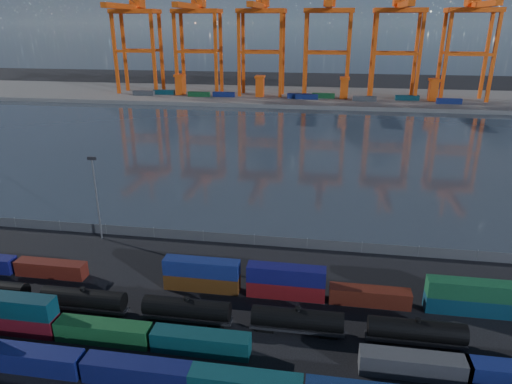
# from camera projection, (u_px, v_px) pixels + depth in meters

# --- Properties ---
(ground) EXTENTS (700.00, 700.00, 0.00)m
(ground) POSITION_uv_depth(u_px,v_px,m) (221.00, 339.00, 60.96)
(ground) COLOR black
(ground) RESTS_ON ground
(harbor_water) EXTENTS (700.00, 700.00, 0.00)m
(harbor_water) POSITION_uv_depth(u_px,v_px,m) (290.00, 145.00, 158.15)
(harbor_water) COLOR #2C3540
(harbor_water) RESTS_ON ground
(far_quay) EXTENTS (700.00, 70.00, 2.00)m
(far_quay) POSITION_uv_depth(u_px,v_px,m) (307.00, 97.00, 255.00)
(far_quay) COLOR #514F4C
(far_quay) RESTS_ON ground
(container_row_south) EXTENTS (140.41, 2.62, 5.59)m
(container_row_south) POSITION_uv_depth(u_px,v_px,m) (65.00, 359.00, 54.40)
(container_row_south) COLOR #46484C
(container_row_south) RESTS_ON ground
(container_row_mid) EXTENTS (129.38, 2.60, 5.53)m
(container_row_mid) POSITION_uv_depth(u_px,v_px,m) (180.00, 337.00, 58.47)
(container_row_mid) COLOR #0F234C
(container_row_mid) RESTS_ON ground
(container_row_north) EXTENTS (141.62, 2.43, 5.18)m
(container_row_north) POSITION_uv_depth(u_px,v_px,m) (334.00, 289.00, 68.71)
(container_row_north) COLOR navy
(container_row_north) RESTS_ON ground
(tanker_string) EXTENTS (105.85, 2.76, 3.95)m
(tanker_string) POSITION_uv_depth(u_px,v_px,m) (84.00, 299.00, 66.22)
(tanker_string) COLOR black
(tanker_string) RESTS_ON ground
(waterfront_fence) EXTENTS (160.12, 0.12, 2.20)m
(waterfront_fence) POSITION_uv_depth(u_px,v_px,m) (254.00, 240.00, 86.53)
(waterfront_fence) COLOR #595B5E
(waterfront_fence) RESTS_ON ground
(yard_light_mast) EXTENTS (1.60, 0.40, 16.60)m
(yard_light_mast) POSITION_uv_depth(u_px,v_px,m) (96.00, 194.00, 86.23)
(yard_light_mast) COLOR slate
(yard_light_mast) RESTS_ON ground
(gantry_cranes) EXTENTS (200.37, 48.70, 65.95)m
(gantry_cranes) POSITION_uv_depth(u_px,v_px,m) (294.00, 21.00, 236.14)
(gantry_cranes) COLOR #F15311
(gantry_cranes) RESTS_ON ground
(quay_containers) EXTENTS (172.58, 10.99, 2.60)m
(quay_containers) POSITION_uv_depth(u_px,v_px,m) (285.00, 96.00, 242.37)
(quay_containers) COLOR navy
(quay_containers) RESTS_ON far_quay
(straddle_carriers) EXTENTS (140.00, 7.00, 11.10)m
(straddle_carriers) POSITION_uv_depth(u_px,v_px,m) (302.00, 86.00, 243.74)
(straddle_carriers) COLOR #F15311
(straddle_carriers) RESTS_ON far_quay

